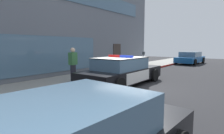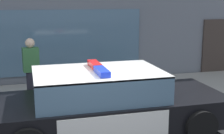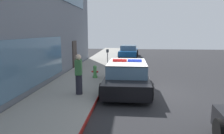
% 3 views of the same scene
% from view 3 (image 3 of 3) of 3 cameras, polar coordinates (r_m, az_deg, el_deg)
% --- Properties ---
extents(ground, '(48.00, 48.00, 0.00)m').
position_cam_3_polar(ground, '(9.48, 8.53, -7.17)').
color(ground, '#262628').
extents(sidewalk, '(48.00, 2.87, 0.15)m').
position_cam_3_polar(sidewalk, '(9.83, -11.24, -6.16)').
color(sidewalk, gray).
rests_on(sidewalk, ground).
extents(curb_red_paint, '(28.80, 0.04, 0.14)m').
position_cam_3_polar(curb_red_paint, '(9.53, -2.81, -6.50)').
color(curb_red_paint, maroon).
rests_on(curb_red_paint, ground).
extents(police_cruiser, '(5.08, 2.18, 1.49)m').
position_cam_3_polar(police_cruiser, '(9.78, 4.27, -2.42)').
color(police_cruiser, black).
rests_on(police_cruiser, ground).
extents(fire_hydrant, '(0.34, 0.39, 0.73)m').
position_cam_3_polar(fire_hydrant, '(11.66, -4.84, -1.32)').
color(fire_hydrant, '#4C994C').
rests_on(fire_hydrant, sidewalk).
extents(car_down_street, '(4.67, 2.27, 1.29)m').
position_cam_3_polar(car_down_street, '(22.91, 4.74, 4.54)').
color(car_down_street, '#144C8C').
rests_on(car_down_street, ground).
extents(pedestrian_on_sidewalk, '(0.43, 0.31, 1.71)m').
position_cam_3_polar(pedestrian_on_sidewalk, '(8.56, -9.41, -2.03)').
color(pedestrian_on_sidewalk, '#23232D').
rests_on(pedestrian_on_sidewalk, sidewalk).
extents(parking_meter, '(0.12, 0.18, 1.34)m').
position_cam_3_polar(parking_meter, '(15.08, -1.28, 3.49)').
color(parking_meter, slate).
rests_on(parking_meter, sidewalk).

